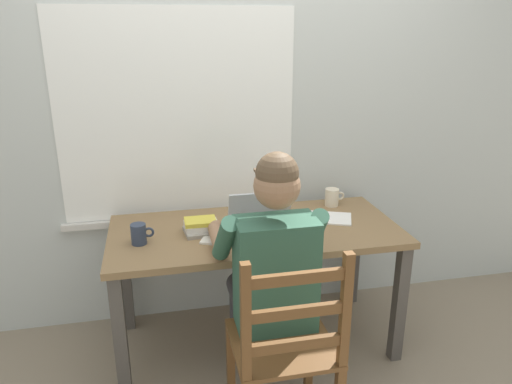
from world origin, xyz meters
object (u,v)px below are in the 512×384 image
coffee_mug_white (332,197)px  coffee_mug_dark (139,234)px  seated_person (270,269)px  landscape_photo_print (304,227)px  laptop (264,228)px  book_stack_main (201,226)px  desk (255,244)px  wooden_chair (285,349)px  computer_mouse (309,235)px

coffee_mug_white → coffee_mug_dark: size_ratio=1.05×
seated_person → landscape_photo_print: (0.28, 0.39, 0.02)m
laptop → book_stack_main: laptop is taller
desk → coffee_mug_white: bearing=24.8°
seated_person → wooden_chair: (-0.00, -0.28, -0.22)m
desk → coffee_mug_white: (0.52, 0.24, 0.14)m
computer_mouse → coffee_mug_dark: coffee_mug_dark is taller
desk → laptop: size_ratio=4.60×
coffee_mug_white → landscape_photo_print: bearing=-133.2°
coffee_mug_white → desk: bearing=-155.2°
computer_mouse → laptop: bearing=166.6°
seated_person → computer_mouse: bearing=43.3°
laptop → coffee_mug_white: bearing=35.8°
wooden_chair → computer_mouse: wooden_chair is taller
computer_mouse → coffee_mug_dark: 0.84m
landscape_photo_print → wooden_chair: bearing=-102.1°
wooden_chair → book_stack_main: (-0.26, 0.71, 0.27)m
desk → laptop: bearing=-81.9°
desk → landscape_photo_print: bearing=-8.2°
book_stack_main → wooden_chair: bearing=-69.8°
landscape_photo_print → book_stack_main: bearing=-173.4°
seated_person → coffee_mug_white: size_ratio=10.62×
wooden_chair → book_stack_main: 0.80m
wooden_chair → book_stack_main: size_ratio=5.14×
wooden_chair → coffee_mug_dark: wooden_chair is taller
book_stack_main → coffee_mug_white: bearing=16.3°
seated_person → coffee_mug_dark: 0.67m
wooden_chair → laptop: size_ratio=2.88×
coffee_mug_dark → coffee_mug_white: bearing=15.3°
wooden_chair → landscape_photo_print: size_ratio=7.31×
book_stack_main → landscape_photo_print: size_ratio=1.42×
wooden_chair → computer_mouse: bearing=63.5°
seated_person → desk: bearing=86.5°
computer_mouse → coffee_mug_white: size_ratio=0.85×
seated_person → coffee_mug_white: bearing=50.7°
desk → landscape_photo_print: 0.28m
desk → coffee_mug_white: size_ratio=12.85×
book_stack_main → landscape_photo_print: book_stack_main is taller
coffee_mug_white → coffee_mug_dark: (-1.11, -0.31, -0.00)m
laptop → coffee_mug_dark: size_ratio=2.92×
seated_person → book_stack_main: (-0.26, 0.43, 0.05)m
desk → coffee_mug_dark: 0.62m
landscape_photo_print → laptop: bearing=-149.6°
wooden_chair → landscape_photo_print: 0.76m
coffee_mug_dark → landscape_photo_print: (0.85, 0.03, -0.05)m
seated_person → wooden_chair: seated_person is taller
coffee_mug_white → book_stack_main: coffee_mug_white is taller
coffee_mug_white → book_stack_main: bearing=-163.7°
computer_mouse → coffee_mug_white: coffee_mug_white is taller
wooden_chair → laptop: 0.65m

